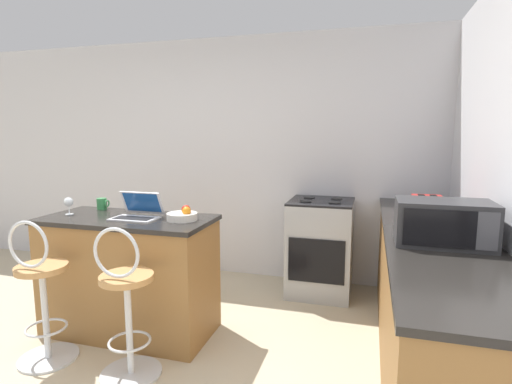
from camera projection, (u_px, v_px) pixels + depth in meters
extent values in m
cube|color=silver|center=(228.00, 159.00, 4.45)|extent=(12.00, 0.06, 2.60)
cube|color=olive|center=(130.00, 277.00, 3.17)|extent=(1.31, 0.60, 0.90)
cube|color=black|center=(127.00, 220.00, 3.10)|extent=(1.34, 0.63, 0.03)
cube|color=olive|center=(431.00, 304.00, 2.68)|extent=(0.62, 2.80, 0.90)
cube|color=black|center=(436.00, 236.00, 2.61)|extent=(0.65, 2.83, 0.03)
cylinder|color=silver|center=(49.00, 358.00, 2.83)|extent=(0.40, 0.40, 0.02)
cylinder|color=silver|center=(45.00, 314.00, 2.78)|extent=(0.04, 0.04, 0.65)
torus|color=silver|center=(46.00, 328.00, 2.79)|extent=(0.28, 0.28, 0.02)
cylinder|color=#B7844C|center=(42.00, 268.00, 2.73)|extent=(0.34, 0.34, 0.04)
torus|color=silver|center=(28.00, 245.00, 2.61)|extent=(0.32, 0.02, 0.32)
cylinder|color=silver|center=(131.00, 373.00, 2.64)|extent=(0.40, 0.40, 0.02)
cylinder|color=silver|center=(129.00, 327.00, 2.60)|extent=(0.04, 0.04, 0.65)
torus|color=silver|center=(130.00, 341.00, 2.61)|extent=(0.28, 0.28, 0.02)
cylinder|color=#B7844C|center=(127.00, 278.00, 2.55)|extent=(0.34, 0.34, 0.04)
torus|color=silver|center=(116.00, 253.00, 2.43)|extent=(0.32, 0.02, 0.32)
cube|color=silver|center=(134.00, 219.00, 3.03)|extent=(0.34, 0.21, 0.01)
cube|color=black|center=(133.00, 218.00, 3.01)|extent=(0.29, 0.11, 0.00)
cube|color=silver|center=(142.00, 203.00, 3.13)|extent=(0.34, 0.09, 0.18)
cube|color=#19478C|center=(142.00, 203.00, 3.12)|extent=(0.30, 0.07, 0.15)
cube|color=#2D2D30|center=(443.00, 223.00, 2.33)|extent=(0.53, 0.32, 0.26)
cube|color=black|center=(439.00, 229.00, 2.18)|extent=(0.37, 0.01, 0.21)
cube|color=#4C4C51|center=(488.00, 232.00, 2.12)|extent=(0.11, 0.01, 0.21)
cube|color=red|center=(428.00, 208.00, 2.99)|extent=(0.21, 0.27, 0.18)
cube|color=black|center=(422.00, 196.00, 2.99)|extent=(0.05, 0.19, 0.00)
cube|color=black|center=(435.00, 197.00, 2.96)|extent=(0.05, 0.19, 0.00)
cube|color=black|center=(411.00, 203.00, 3.01)|extent=(0.02, 0.02, 0.02)
cube|color=#9EA3A8|center=(320.00, 248.00, 3.94)|extent=(0.61, 0.60, 0.92)
cube|color=black|center=(316.00, 261.00, 3.66)|extent=(0.52, 0.01, 0.41)
cube|color=black|center=(321.00, 201.00, 3.87)|extent=(0.61, 0.60, 0.02)
cylinder|color=black|center=(306.00, 201.00, 3.79)|extent=(0.11, 0.11, 0.01)
cylinder|color=black|center=(335.00, 203.00, 3.72)|extent=(0.11, 0.11, 0.01)
cylinder|color=black|center=(309.00, 197.00, 4.02)|extent=(0.11, 0.11, 0.01)
cylinder|color=black|center=(337.00, 199.00, 3.95)|extent=(0.11, 0.11, 0.01)
cylinder|color=silver|center=(182.00, 217.00, 2.99)|extent=(0.23, 0.23, 0.05)
sphere|color=red|center=(186.00, 209.00, 3.02)|extent=(0.07, 0.07, 0.07)
sphere|color=orange|center=(187.00, 211.00, 2.96)|extent=(0.06, 0.06, 0.06)
sphere|color=#66B233|center=(185.00, 210.00, 3.02)|extent=(0.06, 0.06, 0.06)
cylinder|color=#2D51AD|center=(424.00, 201.00, 3.60)|extent=(0.09, 0.09, 0.09)
torus|color=#2D51AD|center=(431.00, 200.00, 3.59)|extent=(0.01, 0.06, 0.06)
cylinder|color=silver|center=(135.00, 211.00, 3.34)|extent=(0.06, 0.06, 0.00)
cylinder|color=silver|center=(135.00, 205.00, 3.33)|extent=(0.01, 0.01, 0.09)
sphere|color=silver|center=(135.00, 197.00, 3.32)|extent=(0.07, 0.07, 0.07)
cylinder|color=#338447|center=(102.00, 204.00, 3.42)|extent=(0.08, 0.08, 0.10)
torus|color=#338447|center=(107.00, 204.00, 3.40)|extent=(0.01, 0.06, 0.06)
cylinder|color=silver|center=(69.00, 214.00, 3.20)|extent=(0.06, 0.06, 0.00)
cylinder|color=silver|center=(69.00, 210.00, 3.19)|extent=(0.01, 0.01, 0.07)
sphere|color=silver|center=(69.00, 202.00, 3.19)|extent=(0.07, 0.07, 0.07)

